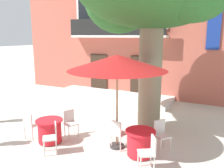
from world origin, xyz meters
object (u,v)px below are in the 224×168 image
object	(u,v)px
cafe_table_middle	(140,143)
cafe_chair_middle_2	(149,151)
cafe_chair_middle_0	(161,133)
cafe_table_near_tree	(50,131)
cafe_chair_near_tree_1	(30,124)
cafe_chair_near_tree_2	(52,136)
cafe_umbrella	(117,63)
cafe_chair_middle_1	(118,132)
cafe_chair_near_tree_0	(70,121)

from	to	relation	value
cafe_table_middle	cafe_chair_middle_2	distance (m)	0.77
cafe_table_middle	cafe_chair_middle_0	size ratio (longest dim) A/B	0.95
cafe_table_near_tree	cafe_chair_near_tree_1	size ratio (longest dim) A/B	0.95
cafe_chair_near_tree_2	cafe_umbrella	size ratio (longest dim) A/B	0.31
cafe_chair_middle_2	cafe_chair_near_tree_2	bearing A→B (deg)	-172.18
cafe_chair_middle_0	cafe_table_middle	bearing A→B (deg)	-125.11
cafe_chair_middle_1	cafe_chair_middle_2	xyz separation A→B (m)	(1.20, -0.70, 0.00)
cafe_chair_middle_0	cafe_chair_middle_2	size ratio (longest dim) A/B	1.00
cafe_chair_near_tree_2	cafe_chair_middle_2	bearing A→B (deg)	7.82
cafe_table_near_tree	cafe_chair_middle_1	size ratio (longest dim) A/B	0.95
cafe_table_near_tree	cafe_chair_near_tree_0	world-z (taller)	cafe_chair_near_tree_0
cafe_umbrella	cafe_table_middle	bearing A→B (deg)	-12.05
cafe_table_near_tree	cafe_chair_middle_0	world-z (taller)	cafe_chair_middle_0
cafe_table_middle	cafe_umbrella	distance (m)	2.37
cafe_chair_middle_1	cafe_chair_near_tree_2	bearing A→B (deg)	-145.72
cafe_table_near_tree	cafe_chair_middle_2	bearing A→B (deg)	-2.24
cafe_chair_near_tree_1	cafe_chair_middle_2	distance (m)	4.09
cafe_chair_near_tree_0	cafe_chair_near_tree_2	distance (m)	1.23
cafe_chair_near_tree_1	cafe_table_middle	bearing A→B (deg)	8.75
cafe_table_near_tree	cafe_chair_near_tree_2	xyz separation A→B (m)	(0.55, -0.51, 0.14)
cafe_chair_near_tree_0	cafe_chair_middle_1	xyz separation A→B (m)	(1.85, -0.12, 0.00)
cafe_chair_near_tree_0	cafe_chair_middle_1	distance (m)	1.85
cafe_chair_near_tree_0	cafe_chair_middle_0	bearing A→B (deg)	7.46
cafe_chair_middle_1	cafe_chair_near_tree_0	bearing A→B (deg)	176.30
cafe_chair_middle_1	cafe_table_middle	bearing A→B (deg)	-7.71
cafe_chair_near_tree_1	cafe_umbrella	world-z (taller)	cafe_umbrella
cafe_chair_near_tree_1	cafe_chair_near_tree_2	distance (m)	1.37
cafe_chair_near_tree_1	cafe_chair_middle_2	size ratio (longest dim) A/B	1.00
cafe_chair_middle_1	cafe_umbrella	size ratio (longest dim) A/B	0.31
cafe_chair_near_tree_2	cafe_chair_near_tree_0	bearing A→B (deg)	101.79
cafe_table_near_tree	cafe_chair_near_tree_0	xyz separation A→B (m)	(0.30, 0.69, 0.14)
cafe_table_middle	cafe_chair_middle_2	bearing A→B (deg)	-53.03
cafe_chair_near_tree_2	cafe_chair_middle_1	world-z (taller)	same
cafe_table_near_tree	cafe_chair_near_tree_1	distance (m)	0.77
cafe_chair_middle_0	cafe_chair_middle_2	bearing A→B (deg)	-89.07
cafe_table_near_tree	cafe_chair_near_tree_2	distance (m)	0.77
cafe_chair_near_tree_1	cafe_umbrella	size ratio (longest dim) A/B	0.31
cafe_table_near_tree	cafe_table_middle	size ratio (longest dim) A/B	1.00
cafe_table_middle	cafe_umbrella	xyz separation A→B (m)	(-0.82, 0.17, 2.22)
cafe_chair_near_tree_0	cafe_table_middle	world-z (taller)	cafe_chair_near_tree_0
cafe_chair_middle_0	cafe_umbrella	size ratio (longest dim) A/B	0.31
cafe_chair_near_tree_0	cafe_chair_middle_2	size ratio (longest dim) A/B	1.00
cafe_table_middle	cafe_chair_middle_0	distance (m)	0.77
cafe_umbrella	cafe_chair_near_tree_1	bearing A→B (deg)	-165.41
cafe_chair_middle_0	cafe_chair_middle_1	xyz separation A→B (m)	(-1.18, -0.52, 0.00)
cafe_chair_near_tree_0	cafe_chair_middle_2	world-z (taller)	same
cafe_table_near_tree	cafe_umbrella	distance (m)	3.11
cafe_chair_near_tree_2	cafe_chair_middle_2	size ratio (longest dim) A/B	1.00
cafe_chair_near_tree_2	cafe_chair_middle_2	distance (m)	2.82
cafe_chair_near_tree_2	cafe_umbrella	bearing A→B (deg)	37.28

